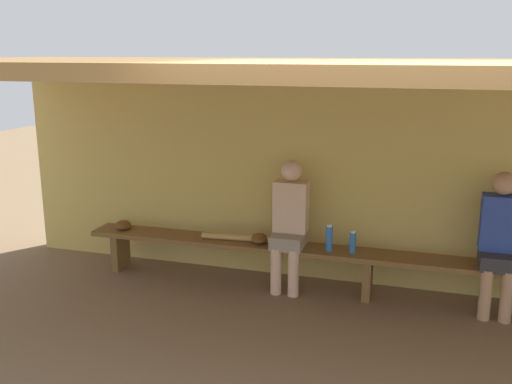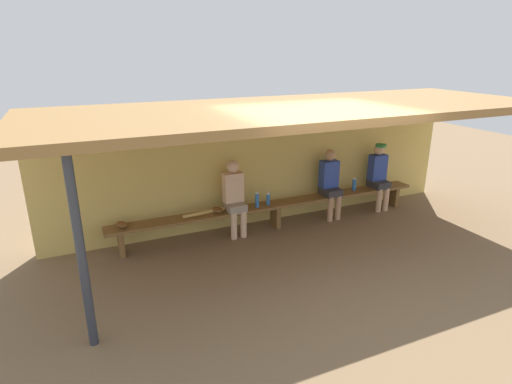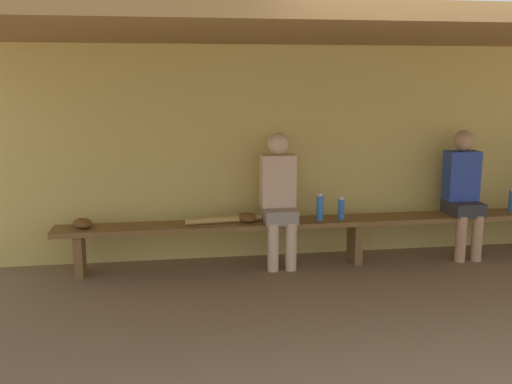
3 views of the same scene
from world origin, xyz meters
TOP-DOWN VIEW (x-y plane):
  - ground_plane at (0.00, 0.00)m, footprint 24.00×24.00m
  - back_wall at (0.00, 2.00)m, footprint 8.00×0.20m
  - dugout_roof at (0.00, 0.70)m, footprint 8.00×2.80m
  - support_post at (-3.32, -0.55)m, footprint 0.10×0.10m
  - bench at (0.00, 1.55)m, footprint 6.00×0.36m
  - player_in_blue at (-0.80, 1.55)m, footprint 0.34×0.42m
  - player_leftmost at (2.32, 1.55)m, footprint 0.34×0.42m
  - player_middle at (1.16, 1.55)m, footprint 0.34×0.42m
  - water_bottle_orange at (-0.16, 1.53)m, footprint 0.06×0.06m
  - water_bottle_blue at (1.76, 1.59)m, footprint 0.08×0.08m
  - water_bottle_green at (-0.39, 1.51)m, footprint 0.07×0.07m
  - baseball_glove_worn at (-1.12, 1.56)m, footprint 0.24×0.28m
  - baseball_glove_dark_brown at (-2.71, 1.57)m, footprint 0.26×0.29m
  - baseball_bat at (-1.36, 1.55)m, footprint 0.77×0.14m

SIDE VIEW (x-z plane):
  - ground_plane at x=0.00m, z-range 0.00..0.00m
  - bench at x=0.00m, z-range 0.16..0.62m
  - baseball_bat at x=-1.36m, z-range 0.46..0.53m
  - baseball_glove_worn at x=-1.12m, z-range 0.46..0.55m
  - baseball_glove_dark_brown at x=-2.71m, z-range 0.46..0.55m
  - water_bottle_orange at x=-0.16m, z-range 0.45..0.68m
  - water_bottle_blue at x=1.76m, z-range 0.45..0.70m
  - water_bottle_green at x=-0.39m, z-range 0.45..0.73m
  - player_in_blue at x=-0.80m, z-range 0.06..1.40m
  - player_middle at x=1.16m, z-range 0.06..1.40m
  - player_leftmost at x=2.32m, z-range 0.07..1.42m
  - back_wall at x=0.00m, z-range 0.00..2.20m
  - support_post at x=-3.32m, z-range 0.00..2.20m
  - dugout_roof at x=0.00m, z-range 2.20..2.32m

